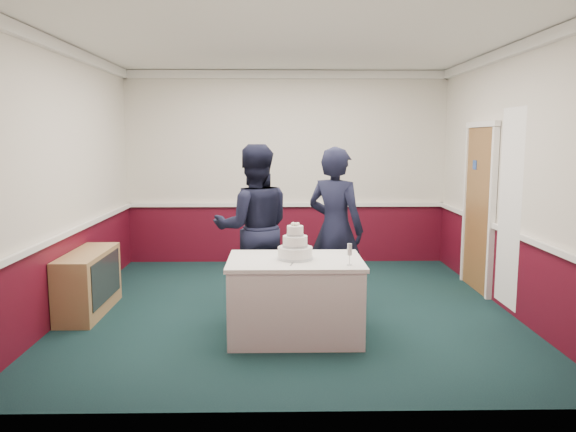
{
  "coord_description": "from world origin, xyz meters",
  "views": [
    {
      "loc": [
        -0.14,
        -6.33,
        1.97
      ],
      "look_at": [
        -0.02,
        -0.1,
        1.1
      ],
      "focal_mm": 35.0,
      "sensor_mm": 36.0,
      "label": 1
    }
  ],
  "objects_px": {
    "cake_table": "(295,297)",
    "person_man": "(254,228)",
    "person_woman": "(335,229)",
    "cake_knife": "(293,263)",
    "champagne_flute": "(350,251)",
    "sideboard": "(89,282)",
    "wedding_cake": "(295,248)"
  },
  "relations": [
    {
      "from": "cake_table",
      "to": "person_man",
      "type": "bearing_deg",
      "value": 115.39
    },
    {
      "from": "person_man",
      "to": "person_woman",
      "type": "relative_size",
      "value": 1.01
    },
    {
      "from": "cake_knife",
      "to": "champagne_flute",
      "type": "relative_size",
      "value": 1.07
    },
    {
      "from": "sideboard",
      "to": "person_woman",
      "type": "xyz_separation_m",
      "value": [
        2.8,
        0.09,
        0.59
      ]
    },
    {
      "from": "cake_knife",
      "to": "champagne_flute",
      "type": "xyz_separation_m",
      "value": [
        0.53,
        -0.08,
        0.14
      ]
    },
    {
      "from": "champagne_flute",
      "to": "person_woman",
      "type": "bearing_deg",
      "value": 90.66
    },
    {
      "from": "sideboard",
      "to": "person_woman",
      "type": "bearing_deg",
      "value": 1.87
    },
    {
      "from": "person_man",
      "to": "cake_knife",
      "type": "bearing_deg",
      "value": 102.24
    },
    {
      "from": "cake_table",
      "to": "champagne_flute",
      "type": "relative_size",
      "value": 6.44
    },
    {
      "from": "cake_table",
      "to": "person_man",
      "type": "xyz_separation_m",
      "value": [
        -0.44,
        0.94,
        0.55
      ]
    },
    {
      "from": "person_man",
      "to": "champagne_flute",
      "type": "bearing_deg",
      "value": 120.04
    },
    {
      "from": "person_man",
      "to": "sideboard",
      "type": "bearing_deg",
      "value": -3.9
    },
    {
      "from": "sideboard",
      "to": "champagne_flute",
      "type": "relative_size",
      "value": 5.85
    },
    {
      "from": "champagne_flute",
      "to": "person_man",
      "type": "relative_size",
      "value": 0.11
    },
    {
      "from": "sideboard",
      "to": "wedding_cake",
      "type": "distance_m",
      "value": 2.51
    },
    {
      "from": "cake_table",
      "to": "person_woman",
      "type": "height_order",
      "value": "person_woman"
    },
    {
      "from": "cake_knife",
      "to": "cake_table",
      "type": "bearing_deg",
      "value": 92.89
    },
    {
      "from": "cake_table",
      "to": "cake_knife",
      "type": "distance_m",
      "value": 0.44
    },
    {
      "from": "sideboard",
      "to": "cake_knife",
      "type": "xyz_separation_m",
      "value": [
        2.28,
        -1.01,
        0.44
      ]
    },
    {
      "from": "wedding_cake",
      "to": "person_woman",
      "type": "xyz_separation_m",
      "value": [
        0.49,
        0.9,
        0.04
      ]
    },
    {
      "from": "sideboard",
      "to": "person_woman",
      "type": "relative_size",
      "value": 0.64
    },
    {
      "from": "sideboard",
      "to": "cake_table",
      "type": "xyz_separation_m",
      "value": [
        2.31,
        -0.81,
        0.05
      ]
    },
    {
      "from": "cake_table",
      "to": "champagne_flute",
      "type": "xyz_separation_m",
      "value": [
        0.5,
        -0.28,
        0.53
      ]
    },
    {
      "from": "person_man",
      "to": "wedding_cake",
      "type": "bearing_deg",
      "value": 107.59
    },
    {
      "from": "sideboard",
      "to": "cake_table",
      "type": "relative_size",
      "value": 0.91
    },
    {
      "from": "wedding_cake",
      "to": "cake_table",
      "type": "bearing_deg",
      "value": -90.0
    },
    {
      "from": "cake_table",
      "to": "wedding_cake",
      "type": "height_order",
      "value": "wedding_cake"
    },
    {
      "from": "cake_table",
      "to": "cake_knife",
      "type": "height_order",
      "value": "cake_knife"
    },
    {
      "from": "sideboard",
      "to": "wedding_cake",
      "type": "bearing_deg",
      "value": -19.29
    },
    {
      "from": "wedding_cake",
      "to": "cake_knife",
      "type": "bearing_deg",
      "value": -98.53
    },
    {
      "from": "wedding_cake",
      "to": "sideboard",
      "type": "bearing_deg",
      "value": 160.71
    },
    {
      "from": "person_woman",
      "to": "sideboard",
      "type": "bearing_deg",
      "value": 35.84
    }
  ]
}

